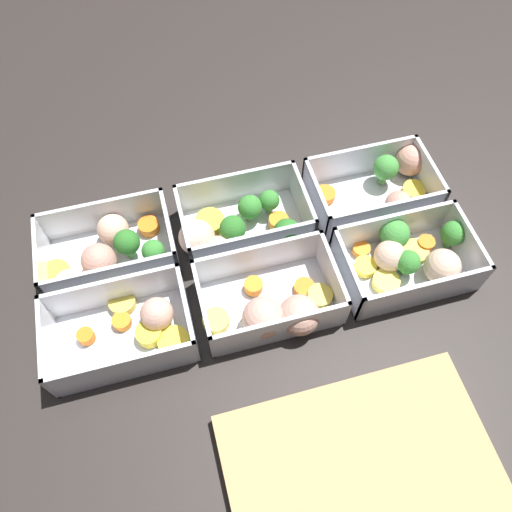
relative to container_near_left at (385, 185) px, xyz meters
name	(u,v)px	position (x,y,z in m)	size (l,w,h in m)	color
ground_plane	(256,264)	(0.20, 0.06, -0.02)	(4.00, 4.00, 0.00)	#282321
container_near_left	(385,185)	(0.00, 0.00, 0.00)	(0.19, 0.13, 0.06)	silver
container_near_center	(237,226)	(0.22, 0.01, 0.00)	(0.18, 0.11, 0.06)	silver
container_near_right	(107,252)	(0.39, 0.01, 0.00)	(0.18, 0.12, 0.06)	silver
container_far_left	(411,257)	(0.01, 0.12, 0.00)	(0.17, 0.11, 0.06)	silver
container_far_center	(275,306)	(0.20, 0.14, 0.00)	(0.17, 0.12, 0.06)	silver
container_far_right	(131,328)	(0.37, 0.12, 0.00)	(0.17, 0.12, 0.06)	silver
cutting_board	(361,468)	(0.16, 0.33, -0.01)	(0.28, 0.18, 0.02)	tan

